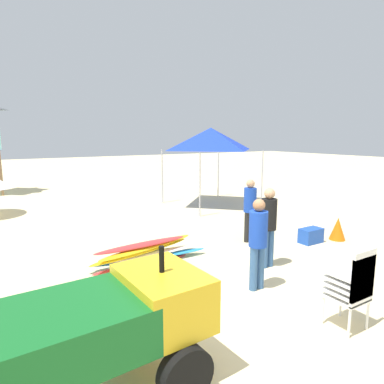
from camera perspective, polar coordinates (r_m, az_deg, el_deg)
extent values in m
plane|color=beige|center=(5.56, 9.33, -19.67)|extent=(80.00, 80.00, 0.00)
cube|color=#146023|center=(3.67, -22.88, -21.61)|extent=(1.85, 1.19, 0.50)
cube|color=gold|center=(4.00, -5.05, -17.29)|extent=(0.85, 1.14, 0.60)
cylinder|color=black|center=(3.82, -5.15, -11.25)|extent=(0.06, 0.06, 0.30)
cylinder|color=black|center=(4.70, -9.06, -21.34)|extent=(0.61, 0.21, 0.60)
cylinder|color=black|center=(3.90, -1.10, -28.49)|extent=(0.61, 0.21, 0.60)
cube|color=silver|center=(5.45, 24.61, -15.92)|extent=(0.48, 0.48, 0.04)
cube|color=silver|center=(5.26, 26.81, -14.61)|extent=(0.48, 0.04, 0.40)
cube|color=silver|center=(5.41, 24.68, -15.05)|extent=(0.48, 0.48, 0.04)
cube|color=silver|center=(5.23, 26.89, -13.71)|extent=(0.48, 0.04, 0.40)
cube|color=silver|center=(5.37, 24.74, -14.18)|extent=(0.48, 0.48, 0.04)
cube|color=silver|center=(5.19, 26.96, -12.79)|extent=(0.48, 0.04, 0.40)
cube|color=silver|center=(5.34, 24.81, -13.29)|extent=(0.48, 0.48, 0.04)
cube|color=silver|center=(5.16, 27.04, -11.86)|extent=(0.48, 0.04, 0.40)
cube|color=silver|center=(5.31, 24.88, -12.39)|extent=(0.48, 0.48, 0.04)
cube|color=silver|center=(5.13, 27.12, -10.92)|extent=(0.48, 0.04, 0.40)
cylinder|color=silver|center=(5.81, 23.86, -16.74)|extent=(0.04, 0.04, 0.42)
cylinder|color=silver|center=(5.49, 21.24, -18.12)|extent=(0.04, 0.04, 0.42)
cylinder|color=silver|center=(5.61, 27.56, -17.97)|extent=(0.04, 0.04, 0.42)
cylinder|color=silver|center=(5.29, 25.07, -19.53)|extent=(0.04, 0.04, 0.42)
ellipsoid|color=red|center=(7.31, -8.33, -11.94)|extent=(2.15, 0.35, 0.08)
ellipsoid|color=#268CCC|center=(7.45, -6.80, -10.82)|extent=(2.55, 0.55, 0.08)
ellipsoid|color=white|center=(7.36, -7.91, -10.42)|extent=(2.53, 0.40, 0.08)
ellipsoid|color=yellow|center=(7.33, -8.42, -9.86)|extent=(2.46, 0.82, 0.08)
ellipsoid|color=yellow|center=(7.33, -7.38, -9.17)|extent=(2.42, 0.88, 0.08)
ellipsoid|color=red|center=(7.21, -8.44, -8.84)|extent=(2.11, 0.40, 0.08)
cylinder|color=black|center=(8.77, 9.29, -5.88)|extent=(0.14, 0.14, 0.78)
cylinder|color=black|center=(8.87, 10.07, -5.73)|extent=(0.14, 0.14, 0.78)
cylinder|color=#193FB2|center=(8.66, 9.81, -1.34)|extent=(0.32, 0.32, 0.62)
sphere|color=tan|center=(8.59, 9.89, 1.38)|extent=(0.21, 0.21, 0.21)
cylinder|color=#33598C|center=(7.18, 12.20, -9.37)|extent=(0.14, 0.14, 0.80)
cylinder|color=#33598C|center=(7.29, 13.12, -9.12)|extent=(0.14, 0.14, 0.80)
cylinder|color=black|center=(7.04, 12.87, -3.68)|extent=(0.32, 0.32, 0.64)
sphere|color=tan|center=(6.96, 13.00, -0.25)|extent=(0.22, 0.22, 0.22)
cylinder|color=#33598C|center=(6.15, 10.37, -12.64)|extent=(0.14, 0.14, 0.79)
cylinder|color=#33598C|center=(6.25, 11.48, -12.30)|extent=(0.14, 0.14, 0.79)
cylinder|color=#193FB2|center=(5.97, 11.15, -6.14)|extent=(0.32, 0.32, 0.63)
sphere|color=#9E6B47|center=(5.88, 11.28, -2.19)|extent=(0.21, 0.21, 0.21)
cylinder|color=#B2B2B7|center=(11.23, 1.34, 1.22)|extent=(0.05, 0.05, 2.16)
cylinder|color=#B2B2B7|center=(12.95, 11.76, 2.13)|extent=(0.05, 0.05, 2.16)
cylinder|color=#B2B2B7|center=(13.64, -5.07, 2.66)|extent=(0.05, 0.05, 2.16)
cylinder|color=#B2B2B7|center=(15.09, 4.47, 3.33)|extent=(0.05, 0.05, 2.16)
pyramid|color=#1938BF|center=(13.05, 3.19, 8.97)|extent=(2.79, 2.79, 0.84)
cylinder|color=olive|center=(17.51, -29.63, 2.82)|extent=(0.12, 0.12, 2.07)
cone|color=orange|center=(9.65, 23.43, -5.72)|extent=(0.41, 0.41, 0.59)
cube|color=blue|center=(9.16, 19.46, -6.96)|extent=(0.59, 0.35, 0.38)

